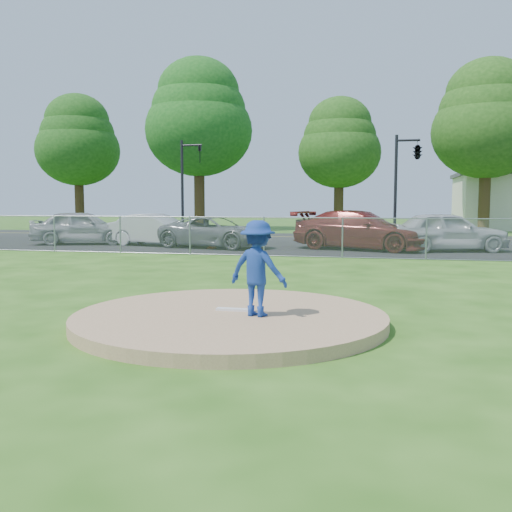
# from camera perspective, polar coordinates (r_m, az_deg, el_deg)

# --- Properties ---
(ground) EXTENTS (120.00, 120.00, 0.00)m
(ground) POSITION_cam_1_polar(r_m,az_deg,el_deg) (19.66, 5.25, -0.71)
(ground) COLOR #255312
(ground) RESTS_ON ground
(pitchers_mound) EXTENTS (5.40, 5.40, 0.20)m
(pitchers_mound) POSITION_cam_1_polar(r_m,az_deg,el_deg) (9.94, -2.61, -6.26)
(pitchers_mound) COLOR #A57E5A
(pitchers_mound) RESTS_ON ground
(pitching_rubber) EXTENTS (0.60, 0.15, 0.04)m
(pitching_rubber) POSITION_cam_1_polar(r_m,az_deg,el_deg) (10.11, -2.31, -5.37)
(pitching_rubber) COLOR white
(pitching_rubber) RESTS_ON pitchers_mound
(chain_link_fence) EXTENTS (40.00, 0.06, 1.50)m
(chain_link_fence) POSITION_cam_1_polar(r_m,az_deg,el_deg) (21.58, 5.99, 1.84)
(chain_link_fence) COLOR gray
(chain_link_fence) RESTS_ON ground
(parking_lot) EXTENTS (50.00, 8.00, 0.01)m
(parking_lot) POSITION_cam_1_polar(r_m,az_deg,el_deg) (26.09, 7.19, 0.82)
(parking_lot) COLOR black
(parking_lot) RESTS_ON ground
(street) EXTENTS (60.00, 7.00, 0.01)m
(street) POSITION_cam_1_polar(r_m,az_deg,el_deg) (33.54, 8.49, 1.84)
(street) COLOR black
(street) RESTS_ON ground
(tree_far_left) EXTENTS (6.72, 6.72, 10.74)m
(tree_far_left) POSITION_cam_1_polar(r_m,az_deg,el_deg) (49.25, -17.40, 11.03)
(tree_far_left) COLOR #372314
(tree_far_left) RESTS_ON ground
(tree_left) EXTENTS (7.84, 7.84, 12.53)m
(tree_left) POSITION_cam_1_polar(r_m,az_deg,el_deg) (43.04, -5.75, 13.67)
(tree_left) COLOR #392614
(tree_left) RESTS_ON ground
(tree_center) EXTENTS (6.16, 6.16, 9.84)m
(tree_center) POSITION_cam_1_polar(r_m,az_deg,el_deg) (43.74, 8.34, 11.17)
(tree_center) COLOR #382614
(tree_center) RESTS_ON ground
(tree_right) EXTENTS (7.28, 7.28, 11.63)m
(tree_right) POSITION_cam_1_polar(r_m,az_deg,el_deg) (42.22, 22.13, 12.65)
(tree_right) COLOR #3B2A15
(tree_right) RESTS_ON ground
(traffic_signal_left) EXTENTS (1.28, 0.20, 5.60)m
(traffic_signal_left) POSITION_cam_1_polar(r_m,az_deg,el_deg) (33.40, -7.01, 7.61)
(traffic_signal_left) COLOR black
(traffic_signal_left) RESTS_ON ground
(traffic_signal_center) EXTENTS (1.42, 2.48, 5.60)m
(traffic_signal_center) POSITION_cam_1_polar(r_m,az_deg,el_deg) (31.50, 15.64, 9.85)
(traffic_signal_center) COLOR black
(traffic_signal_center) RESTS_ON ground
(pitcher) EXTENTS (1.16, 0.86, 1.61)m
(pitcher) POSITION_cam_1_polar(r_m,az_deg,el_deg) (9.54, 0.19, -1.24)
(pitcher) COLOR navy
(pitcher) RESTS_ON pitchers_mound
(traffic_cone) EXTENTS (0.36, 0.36, 0.69)m
(traffic_cone) POSITION_cam_1_polar(r_m,az_deg,el_deg) (25.65, -4.43, 1.55)
(traffic_cone) COLOR #FF540D
(traffic_cone) RESTS_ON parking_lot
(parked_car_silver) EXTENTS (5.27, 3.38, 1.67)m
(parked_car_silver) POSITION_cam_1_polar(r_m,az_deg,el_deg) (29.26, -16.92, 2.78)
(parked_car_silver) COLOR #A4A3A8
(parked_car_silver) RESTS_ON parking_lot
(parked_car_white) EXTENTS (4.80, 2.41, 1.51)m
(parked_car_white) POSITION_cam_1_polar(r_m,az_deg,el_deg) (27.52, -9.93, 2.61)
(parked_car_white) COLOR silver
(parked_car_white) RESTS_ON parking_lot
(parked_car_gray) EXTENTS (5.49, 3.41, 1.42)m
(parked_car_gray) POSITION_cam_1_polar(r_m,az_deg,el_deg) (25.97, -4.13, 2.40)
(parked_car_gray) COLOR slate
(parked_car_gray) RESTS_ON parking_lot
(parked_car_darkred) EXTENTS (6.33, 4.00, 1.71)m
(parked_car_darkred) POSITION_cam_1_polar(r_m,az_deg,el_deg) (25.27, 10.38, 2.57)
(parked_car_darkred) COLOR maroon
(parked_car_darkred) RESTS_ON parking_lot
(parked_car_pearl) EXTENTS (5.31, 3.27, 1.69)m
(parked_car_pearl) POSITION_cam_1_polar(r_m,az_deg,el_deg) (25.37, 18.54, 2.36)
(parked_car_pearl) COLOR silver
(parked_car_pearl) RESTS_ON parking_lot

